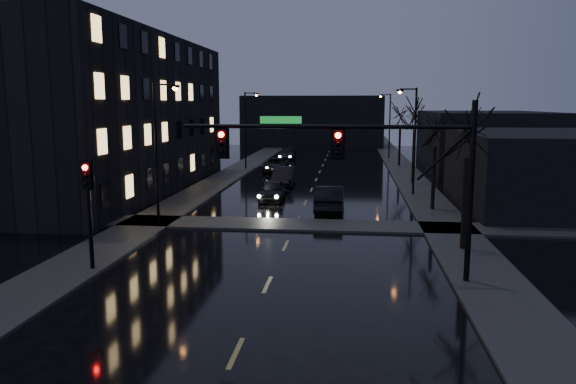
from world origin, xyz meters
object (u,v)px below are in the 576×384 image
(oncoming_car_b, at_px, (284,176))
(lead_car, at_px, (330,198))
(oncoming_car_a, at_px, (272,190))
(oncoming_car_c, at_px, (276,165))
(oncoming_car_d, at_px, (287,154))

(oncoming_car_b, distance_m, lead_car, 11.74)
(oncoming_car_a, bearing_deg, oncoming_car_c, 93.80)
(oncoming_car_b, distance_m, oncoming_car_c, 9.46)
(oncoming_car_d, bearing_deg, lead_car, -81.66)
(oncoming_car_b, height_order, oncoming_car_c, oncoming_car_b)
(lead_car, bearing_deg, oncoming_car_a, -39.53)
(oncoming_car_a, relative_size, oncoming_car_c, 0.85)
(oncoming_car_d, height_order, lead_car, lead_car)
(oncoming_car_a, bearing_deg, oncoming_car_b, 87.66)
(oncoming_car_a, relative_size, lead_car, 0.85)
(lead_car, bearing_deg, oncoming_car_d, -78.36)
(oncoming_car_c, bearing_deg, oncoming_car_d, 89.93)
(oncoming_car_b, bearing_deg, oncoming_car_a, -91.45)
(oncoming_car_c, height_order, lead_car, lead_car)
(oncoming_car_a, xyz_separation_m, lead_car, (4.23, -3.53, 0.10))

